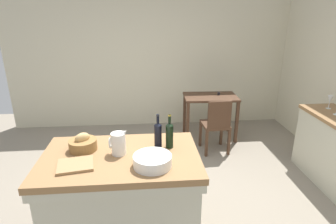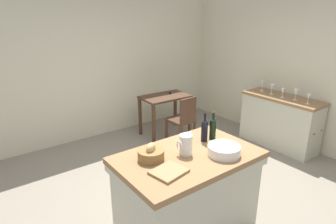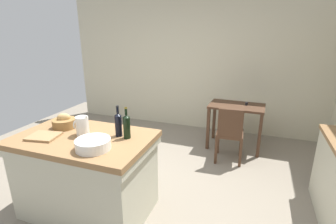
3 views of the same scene
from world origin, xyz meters
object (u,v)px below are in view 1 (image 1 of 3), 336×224
at_px(wash_bowl, 153,161).
at_px(wine_bottle_amber, 158,134).
at_px(bread_basket, 83,144).
at_px(wine_glass_far_right, 330,100).
at_px(island_table, 123,194).
at_px(wooden_chair, 216,124).
at_px(pitcher, 118,143).
at_px(wine_bottle_dark, 170,134).
at_px(writing_desk, 210,103).
at_px(cutting_board, 75,165).

height_order(wash_bowl, wine_bottle_amber, wine_bottle_amber).
xyz_separation_m(bread_basket, wine_glass_far_right, (3.06, 0.96, 0.05)).
relative_size(island_table, wine_glass_far_right, 7.89).
distance_m(bread_basket, wine_glass_far_right, 3.21).
bearing_deg(bread_basket, wooden_chair, 42.35).
relative_size(bread_basket, wine_glass_far_right, 1.42).
bearing_deg(bread_basket, pitcher, -18.29).
relative_size(island_table, bread_basket, 5.57).
distance_m(island_table, bread_basket, 0.61).
height_order(wooden_chair, wine_bottle_dark, wine_bottle_dark).
distance_m(wash_bowl, bread_basket, 0.72).
height_order(writing_desk, bread_basket, bread_basket).
bearing_deg(pitcher, island_table, -61.94).
distance_m(wine_bottle_dark, wine_bottle_amber, 0.11).
distance_m(wooden_chair, pitcher, 2.20).
relative_size(wash_bowl, bread_basket, 1.27).
bearing_deg(bread_basket, wine_bottle_amber, 0.16).
bearing_deg(bread_basket, island_table, -21.44).
bearing_deg(wine_glass_far_right, wash_bowl, -151.67).
relative_size(pitcher, cutting_board, 0.85).
height_order(wooden_chair, wash_bowl, wash_bowl).
distance_m(pitcher, wine_glass_far_right, 2.92).
height_order(cutting_board, wine_glass_far_right, wine_glass_far_right).
distance_m(wooden_chair, bread_basket, 2.34).
bearing_deg(wine_bottle_amber, wine_glass_far_right, 22.06).
relative_size(writing_desk, bread_basket, 3.59).
xyz_separation_m(pitcher, cutting_board, (-0.35, -0.18, -0.09)).
height_order(pitcher, cutting_board, pitcher).
distance_m(pitcher, wine_bottle_amber, 0.38).
xyz_separation_m(wooden_chair, wine_glass_far_right, (1.37, -0.58, 0.54)).
relative_size(cutting_board, wine_bottle_dark, 0.89).
bearing_deg(wooden_chair, wash_bowl, -119.17).
bearing_deg(writing_desk, island_table, -121.34).
xyz_separation_m(island_table, bread_basket, (-0.35, 0.14, 0.48)).
distance_m(wine_bottle_dark, wine_glass_far_right, 2.45).
relative_size(wine_bottle_dark, wine_bottle_amber, 1.00).
distance_m(wash_bowl, wine_bottle_dark, 0.38).
relative_size(wooden_chair, wine_glass_far_right, 4.91).
bearing_deg(wash_bowl, wooden_chair, 60.83).
bearing_deg(wine_bottle_amber, island_table, -158.17).
xyz_separation_m(pitcher, wash_bowl, (0.30, -0.24, -0.06)).
bearing_deg(cutting_board, island_table, 23.69).
bearing_deg(wash_bowl, wine_bottle_dark, 62.36).
bearing_deg(wine_glass_far_right, bread_basket, -162.62).
height_order(writing_desk, wine_glass_far_right, wine_glass_far_right).
bearing_deg(pitcher, cutting_board, -151.93).
distance_m(writing_desk, bread_basket, 2.74).
distance_m(writing_desk, wine_bottle_dark, 2.35).
bearing_deg(wine_glass_far_right, writing_desk, 139.32).
bearing_deg(wine_bottle_amber, pitcher, -162.67).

